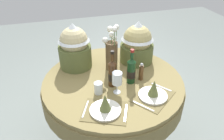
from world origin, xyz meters
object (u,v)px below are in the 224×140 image
object	(u,v)px
tumbler_near_right	(98,88)
gift_tub_back_left	(74,45)
place_setting_left	(105,107)
place_setting_right	(153,92)
pepper_mill	(141,72)
dining_table	(113,91)
gift_tub_back_right	(137,41)
wine_glass_left	(117,79)
wine_bottle_centre	(112,73)
wine_bottle_left	(131,70)
flower_vase	(112,52)

from	to	relation	value
tumbler_near_right	gift_tub_back_left	world-z (taller)	gift_tub_back_left
place_setting_left	place_setting_right	xyz separation A→B (m)	(0.42, 0.06, 0.00)
place_setting_left	pepper_mill	distance (m)	0.53
pepper_mill	place_setting_right	bearing A→B (deg)	-89.34
dining_table	gift_tub_back_right	xyz separation A→B (m)	(0.33, 0.27, 0.36)
dining_table	wine_glass_left	bearing A→B (deg)	-96.17
place_setting_right	wine_bottle_centre	distance (m)	0.38
pepper_mill	dining_table	bearing A→B (deg)	163.27
wine_bottle_left	pepper_mill	distance (m)	0.11
tumbler_near_right	place_setting_right	bearing A→B (deg)	-22.01
flower_vase	wine_bottle_centre	world-z (taller)	flower_vase
dining_table	flower_vase	world-z (taller)	flower_vase
flower_vase	gift_tub_back_left	xyz separation A→B (m)	(-0.33, 0.15, 0.05)
place_setting_right	wine_bottle_left	size ratio (longest dim) A/B	1.30
dining_table	gift_tub_back_left	distance (m)	0.58
place_setting_right	gift_tub_back_left	bearing A→B (deg)	129.26
gift_tub_back_left	place_setting_right	bearing A→B (deg)	-50.74
dining_table	pepper_mill	bearing A→B (deg)	-16.73
wine_bottle_centre	wine_bottle_left	bearing A→B (deg)	0.51
flower_vase	place_setting_right	bearing A→B (deg)	-67.86
place_setting_right	flower_vase	world-z (taller)	flower_vase
dining_table	place_setting_left	bearing A→B (deg)	-113.84
place_setting_right	gift_tub_back_right	distance (m)	0.63
wine_bottle_left	dining_table	bearing A→B (deg)	148.69
pepper_mill	gift_tub_back_left	xyz separation A→B (m)	(-0.54, 0.40, 0.16)
place_setting_right	pepper_mill	bearing A→B (deg)	90.66
place_setting_left	wine_bottle_centre	xyz separation A→B (m)	(0.14, 0.31, 0.08)
pepper_mill	gift_tub_back_right	bearing A→B (deg)	75.68
wine_bottle_left	gift_tub_back_right	bearing A→B (deg)	61.91
place_setting_left	pepper_mill	bearing A→B (deg)	37.40
flower_vase	gift_tub_back_right	xyz separation A→B (m)	(0.29, 0.09, 0.03)
wine_glass_left	gift_tub_back_right	size ratio (longest dim) A/B	0.46
place_setting_right	flower_vase	xyz separation A→B (m)	(-0.21, 0.51, 0.14)
flower_vase	dining_table	bearing A→B (deg)	-101.99
dining_table	gift_tub_back_left	bearing A→B (deg)	131.58
wine_bottle_left	flower_vase	bearing A→B (deg)	111.06
gift_tub_back_left	wine_glass_left	bearing A→B (deg)	-62.71
wine_bottle_centre	place_setting_left	bearing A→B (deg)	-115.05
wine_glass_left	tumbler_near_right	world-z (taller)	wine_glass_left
wine_glass_left	flower_vase	bearing A→B (deg)	81.00
place_setting_left	wine_bottle_centre	world-z (taller)	wine_bottle_centre
dining_table	pepper_mill	size ratio (longest dim) A/B	7.58
place_setting_left	tumbler_near_right	distance (m)	0.23
dining_table	pepper_mill	xyz separation A→B (m)	(0.25, -0.07, 0.22)
wine_bottle_left	gift_tub_back_left	size ratio (longest dim) A/B	0.73
dining_table	wine_bottle_centre	world-z (taller)	wine_bottle_centre
dining_table	gift_tub_back_left	xyz separation A→B (m)	(-0.29, 0.33, 0.38)
place_setting_left	flower_vase	bearing A→B (deg)	69.73
tumbler_near_right	pepper_mill	distance (m)	0.43
wine_bottle_left	pepper_mill	size ratio (longest dim) A/B	1.90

